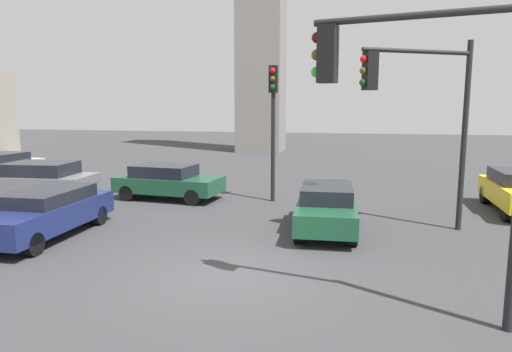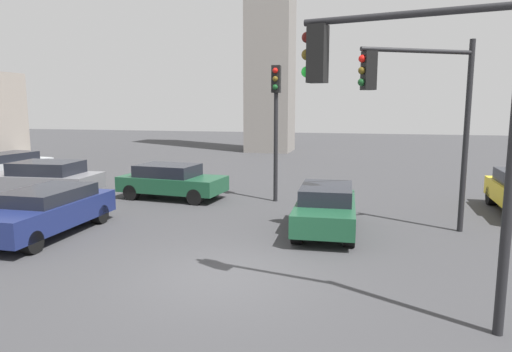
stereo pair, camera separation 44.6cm
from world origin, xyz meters
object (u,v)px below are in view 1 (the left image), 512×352
at_px(traffic_light_1, 421,99).
at_px(car_7, 327,207).
at_px(traffic_light_0, 273,108).
at_px(car_3, 168,181).
at_px(car_6, 44,212).
at_px(traffic_light_2, 420,96).
at_px(car_0, 38,179).

bearing_deg(traffic_light_1, car_7, -25.13).
height_order(traffic_light_0, car_3, traffic_light_0).
height_order(car_3, car_6, car_3).
bearing_deg(car_6, traffic_light_0, 137.65).
relative_size(traffic_light_2, car_3, 1.26).
bearing_deg(car_6, car_0, -141.87).
xyz_separation_m(car_0, car_3, (5.08, 1.01, -0.05)).
xyz_separation_m(car_6, car_7, (7.74, 2.31, -0.01)).
bearing_deg(car_3, traffic_light_0, 11.74).
bearing_deg(car_6, traffic_light_1, 102.89).
xyz_separation_m(car_0, car_7, (11.49, -2.35, -0.06)).
bearing_deg(traffic_light_2, traffic_light_1, -85.42).
bearing_deg(car_3, traffic_light_1, -14.31).
relative_size(traffic_light_2, car_0, 1.17).
bearing_deg(car_7, traffic_light_2, 16.24).
xyz_separation_m(traffic_light_1, car_6, (-10.24, -2.48, -3.13)).
xyz_separation_m(traffic_light_1, car_7, (-2.50, -0.17, -3.14)).
height_order(traffic_light_2, car_3, traffic_light_2).
bearing_deg(traffic_light_0, car_0, -81.78).
relative_size(traffic_light_2, car_7, 1.30).
distance_m(traffic_light_1, traffic_light_2, 5.45).
height_order(traffic_light_1, car_0, traffic_light_1).
bearing_deg(car_0, car_3, -172.74).
distance_m(traffic_light_2, car_3, 12.27).
bearing_deg(car_0, traffic_light_0, -174.94).
xyz_separation_m(traffic_light_0, car_0, (-9.20, -1.47, -2.82)).
distance_m(car_3, car_6, 5.83).
bearing_deg(traffic_light_0, car_3, -84.52).
height_order(car_0, car_3, car_0).
bearing_deg(car_7, car_3, -120.14).
distance_m(traffic_light_2, car_6, 10.43).
relative_size(traffic_light_1, car_3, 1.29).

